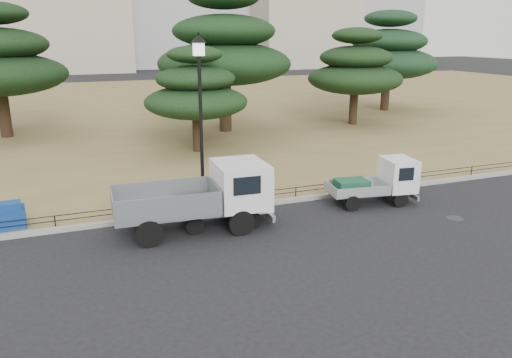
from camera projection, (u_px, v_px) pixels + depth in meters
name	position (u px, v px, depth m)	size (l,w,h in m)	color
ground	(277.00, 231.00, 16.89)	(220.00, 220.00, 0.00)	black
lawn	(140.00, 109.00, 44.28)	(120.00, 56.00, 0.15)	olive
curb	(250.00, 205.00, 19.20)	(120.00, 0.25, 0.16)	gray
truck_large	(201.00, 194.00, 16.73)	(5.20, 2.27, 2.23)	black
truck_kei_front	(229.00, 199.00, 17.34)	(3.52, 1.75, 1.80)	black
truck_kei_rear	(378.00, 182.00, 19.48)	(3.53, 1.88, 1.76)	black
street_lamp	(200.00, 94.00, 17.65)	(0.56, 0.56, 6.25)	black
pipe_fence	(249.00, 195.00, 19.23)	(38.00, 0.04, 0.40)	black
tarp_pile	(5.00, 217.00, 16.74)	(1.42, 1.08, 0.90)	navy
manhole	(455.00, 218.00, 18.07)	(0.60, 0.60, 0.01)	#2D2D30
pine_center_left	(196.00, 91.00, 26.91)	(5.63, 5.63, 5.72)	black
pine_center_right	(224.00, 49.00, 32.21)	(8.71, 8.71, 9.24)	black
pine_east_near	(355.00, 69.00, 35.17)	(6.69, 6.69, 6.76)	black
pine_east_far	(388.00, 53.00, 41.70)	(8.18, 8.18, 8.22)	black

